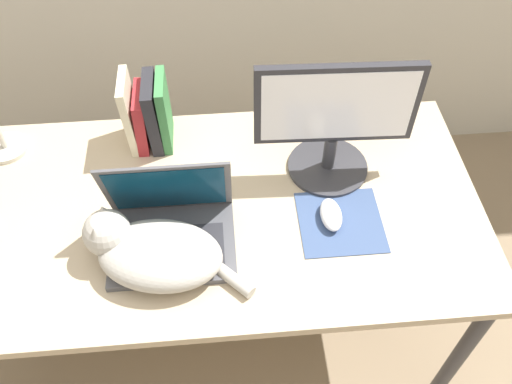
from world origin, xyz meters
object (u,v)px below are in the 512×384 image
(computer_mouse, at_px, (331,215))
(book_row, at_px, (148,114))
(external_monitor, at_px, (335,120))
(laptop, at_px, (171,227))
(cat, at_px, (151,251))

(computer_mouse, xyz_separation_m, book_row, (-0.49, 0.35, 0.09))
(external_monitor, bearing_deg, laptop, -154.55)
(laptop, bearing_deg, computer_mouse, 3.46)
(cat, xyz_separation_m, book_row, (-0.02, 0.45, 0.05))
(cat, bearing_deg, computer_mouse, 12.17)
(cat, relative_size, book_row, 1.79)
(laptop, bearing_deg, book_row, 99.98)
(laptop, distance_m, book_row, 0.38)
(laptop, xyz_separation_m, computer_mouse, (0.42, 0.03, -0.03))
(cat, distance_m, computer_mouse, 0.48)
(external_monitor, relative_size, computer_mouse, 3.94)
(computer_mouse, bearing_deg, book_row, 144.47)
(laptop, xyz_separation_m, cat, (-0.05, -0.08, 0.01))
(cat, distance_m, external_monitor, 0.59)
(cat, distance_m, book_row, 0.45)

